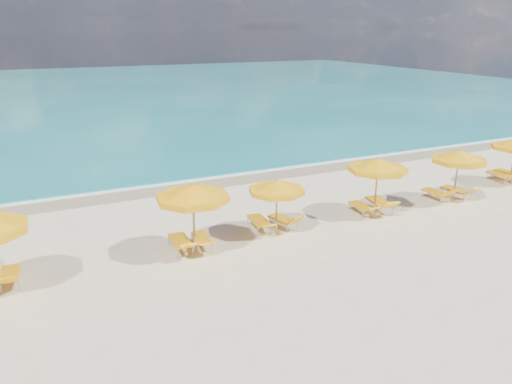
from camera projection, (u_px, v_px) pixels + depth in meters
name	position (u px, v px, depth m)	size (l,w,h in m)	color
ground_plane	(273.00, 233.00, 19.19)	(120.00, 120.00, 0.00)	beige
ocean	(91.00, 92.00, 60.30)	(120.00, 80.00, 0.30)	#157679
wet_sand_band	(206.00, 182.00, 25.53)	(120.00, 2.60, 0.01)	tan
foam_line	(201.00, 178.00, 26.21)	(120.00, 1.20, 0.03)	white
whitecap_near	(64.00, 153.00, 31.29)	(14.00, 0.36, 0.05)	white
whitecap_far	(227.00, 119.00, 43.02)	(18.00, 0.30, 0.05)	white
umbrella_3	(193.00, 193.00, 16.79)	(3.13, 3.13, 2.58)	tan
umbrella_4	(277.00, 187.00, 18.56)	(2.32, 2.32, 2.18)	tan
umbrella_5	(378.00, 166.00, 20.45)	(2.79, 2.79, 2.49)	tan
umbrella_6	(459.00, 157.00, 21.96)	(3.12, 3.12, 2.45)	tan
lounger_2_right	(11.00, 278.00, 15.26)	(0.64, 1.66, 0.73)	#A5A8AD
lounger_3_left	(181.00, 245.00, 17.53)	(0.69, 1.88, 0.76)	#A5A8AD
lounger_3_right	(202.00, 242.00, 17.85)	(0.78, 1.78, 0.63)	#A5A8AD
lounger_4_left	(260.00, 225.00, 19.36)	(0.81, 1.92, 0.67)	#A5A8AD
lounger_4_right	(283.00, 223.00, 19.62)	(0.84, 1.69, 0.77)	#A5A8AD
lounger_5_left	(361.00, 209.00, 21.08)	(0.65, 1.70, 0.62)	#A5A8AD
lounger_5_right	(380.00, 206.00, 21.36)	(0.99, 2.01, 0.82)	#A5A8AD
lounger_6_left	(436.00, 195.00, 22.76)	(0.63, 1.70, 0.77)	#A5A8AD
lounger_6_right	(456.00, 193.00, 23.06)	(0.86, 1.85, 0.78)	#A5A8AD
lounger_7_left	(501.00, 178.00, 25.31)	(0.86, 1.93, 0.90)	#A5A8AD
lounger_7_right	(510.00, 175.00, 25.79)	(0.89, 1.91, 0.76)	#A5A8AD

